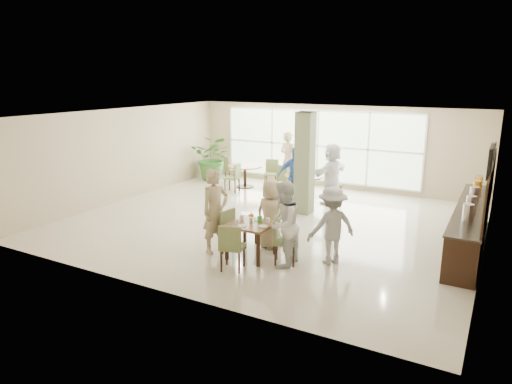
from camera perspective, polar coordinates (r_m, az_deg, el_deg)
The scene contains 23 objects.
ground at distance 12.00m, azimuth 1.93°, elevation -3.76°, with size 10.00×10.00×0.00m, color beige.
room_shell at distance 11.59m, azimuth 2.00°, elevation 4.28°, with size 10.00×10.00×10.00m.
window_bank at distance 15.87m, azimuth 7.70°, elevation 5.73°, with size 7.00×0.04×7.00m.
column at distance 12.56m, azimuth 6.10°, elevation 3.57°, with size 0.45×0.45×2.80m, color #6C7652.
main_table at distance 9.51m, azimuth -0.61°, elevation -4.48°, with size 0.89×0.89×0.75m.
round_table_left at distance 15.68m, azimuth -1.39°, elevation 2.74°, with size 1.18×1.18×0.75m.
round_table_right at distance 14.17m, azimuth 6.01°, elevation 1.45°, with size 1.20×1.20×0.75m.
chairs_main_table at distance 9.61m, azimuth -0.58°, elevation -5.38°, with size 2.08×2.11×0.95m.
chairs_table_left at distance 15.70m, azimuth -1.39°, elevation 2.33°, with size 2.20×1.79×0.95m.
chairs_table_right at distance 14.16m, azimuth 6.00°, elevation 0.96°, with size 2.20×1.94×0.95m.
tabletop_clutter at distance 9.47m, azimuth -0.52°, elevation -3.55°, with size 0.76×0.72×0.21m.
buffet_counter at distance 11.16m, azimuth 25.32°, elevation -3.57°, with size 0.64×4.70×1.95m.
wall_tv at distance 9.72m, azimuth 27.23°, elevation 3.47°, with size 0.06×1.00×0.58m.
framed_art_a at distance 11.35m, azimuth 27.43°, elevation 3.23°, with size 0.05×0.55×0.70m.
framed_art_b at distance 12.14m, azimuth 27.57°, elevation 3.83°, with size 0.05×0.55×0.70m.
potted_plant at distance 16.88m, azimuth -5.38°, elevation 4.30°, with size 1.48×1.48×1.64m, color #366C2B.
teen_left at distance 9.78m, azimuth -5.10°, elevation -2.40°, with size 0.66×0.44×1.82m, color tan.
teen_far at distance 10.00m, azimuth 1.91°, elevation -2.80°, with size 0.76×0.41×1.55m, color tan.
teen_right at distance 9.05m, azimuth 3.41°, elevation -4.02°, with size 0.85×0.66×1.74m, color white.
teen_standing at distance 9.30m, azimuth 9.45°, elevation -4.15°, with size 1.03×0.59×1.60m, color #9B9B9D.
adult_a at distance 13.31m, azimuth 4.90°, elevation 1.92°, with size 1.03×0.59×1.76m, color #3E72BB.
adult_b at distance 13.76m, azimuth 9.43°, elevation 2.29°, with size 1.68×0.73×1.81m, color white.
adult_standing at distance 15.55m, azimuth 4.06°, elevation 4.03°, with size 0.70×0.46×1.93m, color tan.
Camera 1 is at (5.15, -10.19, 3.69)m, focal length 32.00 mm.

